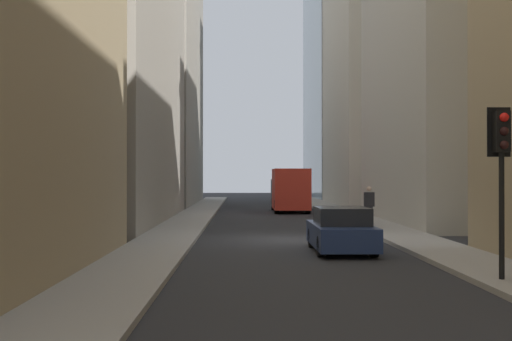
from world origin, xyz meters
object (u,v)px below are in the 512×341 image
(discarded_bottle, at_px, (371,225))
(pedestrian, at_px, (369,205))
(traffic_light_foreground, at_px, (502,152))
(delivery_truck, at_px, (290,190))
(sedan_navy, at_px, (341,231))

(discarded_bottle, bearing_deg, pedestrian, -0.41)
(traffic_light_foreground, relative_size, pedestrian, 2.12)
(delivery_truck, bearing_deg, pedestrian, -170.35)
(traffic_light_foreground, height_order, pedestrian, traffic_light_foreground)
(delivery_truck, height_order, discarded_bottle, delivery_truck)
(traffic_light_foreground, relative_size, discarded_bottle, 14.03)
(delivery_truck, bearing_deg, sedan_navy, 180.00)
(sedan_navy, height_order, traffic_light_foreground, traffic_light_foreground)
(sedan_navy, bearing_deg, discarded_bottle, -16.96)
(delivery_truck, height_order, traffic_light_foreground, traffic_light_foreground)
(traffic_light_foreground, distance_m, pedestrian, 15.07)
(sedan_navy, distance_m, discarded_bottle, 8.58)
(delivery_truck, xyz_separation_m, sedan_navy, (-23.24, 0.00, -0.80))
(traffic_light_foreground, bearing_deg, pedestrian, 0.31)
(traffic_light_foreground, distance_m, discarded_bottle, 14.88)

